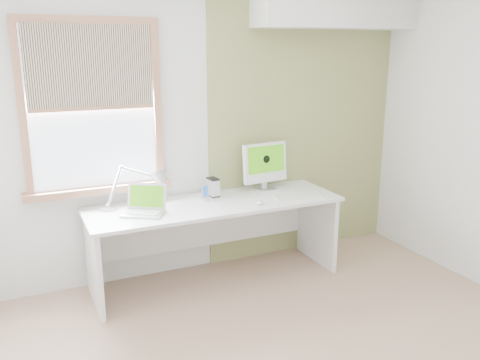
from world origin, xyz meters
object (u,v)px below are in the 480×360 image
desk_lamp (151,184)px  laptop (145,206)px  imac (265,164)px  external_drive (213,187)px  desk (213,222)px

desk_lamp → laptop: desk_lamp is taller
laptop → desk_lamp: bearing=60.1°
imac → desk_lamp: bearing=-177.6°
laptop → external_drive: bearing=17.1°
laptop → external_drive: 0.70m
desk → desk_lamp: size_ratio=3.48×
desk_lamp → imac: imac is taller
desk → imac: size_ratio=4.84×
desk → laptop: 0.67m
desk → external_drive: size_ratio=13.29×
desk → laptop: bearing=-172.3°
desk → external_drive: (0.05, 0.12, 0.28)m
desk_lamp → laptop: bearing=-119.9°
desk → laptop: (-0.62, -0.08, 0.25)m
desk → imac: bearing=13.1°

